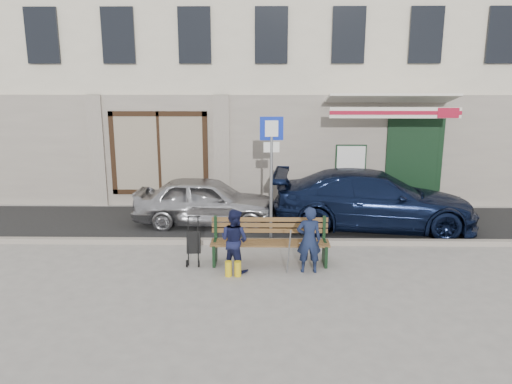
{
  "coord_description": "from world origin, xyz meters",
  "views": [
    {
      "loc": [
        -0.2,
        -9.27,
        3.8
      ],
      "look_at": [
        -0.37,
        1.6,
        1.2
      ],
      "focal_mm": 35.0,
      "sensor_mm": 36.0,
      "label": 1
    }
  ],
  "objects_px": {
    "car_silver": "(206,201)",
    "car_navy": "(373,200)",
    "man": "(309,240)",
    "stroller": "(194,243)",
    "parking_sign": "(271,157)",
    "woman": "(234,240)",
    "bench": "(268,242)"
  },
  "relations": [
    {
      "from": "parking_sign",
      "to": "bench",
      "type": "bearing_deg",
      "value": -96.96
    },
    {
      "from": "parking_sign",
      "to": "man",
      "type": "height_order",
      "value": "parking_sign"
    },
    {
      "from": "bench",
      "to": "stroller",
      "type": "height_order",
      "value": "bench"
    },
    {
      "from": "woman",
      "to": "bench",
      "type": "bearing_deg",
      "value": -118.34
    },
    {
      "from": "stroller",
      "to": "car_silver",
      "type": "bearing_deg",
      "value": 86.54
    },
    {
      "from": "bench",
      "to": "man",
      "type": "height_order",
      "value": "man"
    },
    {
      "from": "car_navy",
      "to": "stroller",
      "type": "xyz_separation_m",
      "value": [
        -4.16,
        -2.5,
        -0.29
      ]
    },
    {
      "from": "bench",
      "to": "woman",
      "type": "height_order",
      "value": "woman"
    },
    {
      "from": "car_navy",
      "to": "woman",
      "type": "xyz_separation_m",
      "value": [
        -3.31,
        -2.85,
        -0.1
      ]
    },
    {
      "from": "car_silver",
      "to": "parking_sign",
      "type": "relative_size",
      "value": 1.28
    },
    {
      "from": "stroller",
      "to": "parking_sign",
      "type": "bearing_deg",
      "value": 41.33
    },
    {
      "from": "bench",
      "to": "woman",
      "type": "bearing_deg",
      "value": -150.54
    },
    {
      "from": "car_silver",
      "to": "bench",
      "type": "distance_m",
      "value": 3.11
    },
    {
      "from": "car_silver",
      "to": "parking_sign",
      "type": "bearing_deg",
      "value": -120.8
    },
    {
      "from": "stroller",
      "to": "man",
      "type": "bearing_deg",
      "value": -14.23
    },
    {
      "from": "bench",
      "to": "man",
      "type": "distance_m",
      "value": 0.92
    },
    {
      "from": "bench",
      "to": "stroller",
      "type": "distance_m",
      "value": 1.5
    },
    {
      "from": "woman",
      "to": "car_navy",
      "type": "bearing_deg",
      "value": -107.11
    },
    {
      "from": "car_silver",
      "to": "man",
      "type": "height_order",
      "value": "man"
    },
    {
      "from": "woman",
      "to": "car_silver",
      "type": "bearing_deg",
      "value": -41.6
    },
    {
      "from": "man",
      "to": "stroller",
      "type": "relative_size",
      "value": 1.36
    },
    {
      "from": "woman",
      "to": "man",
      "type": "bearing_deg",
      "value": -149.98
    },
    {
      "from": "parking_sign",
      "to": "car_navy",
      "type": "bearing_deg",
      "value": 14.94
    },
    {
      "from": "car_silver",
      "to": "woman",
      "type": "height_order",
      "value": "woman"
    },
    {
      "from": "car_navy",
      "to": "woman",
      "type": "bearing_deg",
      "value": 136.3
    },
    {
      "from": "parking_sign",
      "to": "stroller",
      "type": "bearing_deg",
      "value": -138.12
    },
    {
      "from": "bench",
      "to": "woman",
      "type": "xyz_separation_m",
      "value": [
        -0.65,
        -0.37,
        0.17
      ]
    },
    {
      "from": "car_navy",
      "to": "parking_sign",
      "type": "relative_size",
      "value": 1.74
    },
    {
      "from": "woman",
      "to": "parking_sign",
      "type": "bearing_deg",
      "value": -78.42
    },
    {
      "from": "parking_sign",
      "to": "stroller",
      "type": "distance_m",
      "value": 2.73
    },
    {
      "from": "car_silver",
      "to": "car_navy",
      "type": "xyz_separation_m",
      "value": [
        4.2,
        -0.22,
        0.1
      ]
    },
    {
      "from": "man",
      "to": "car_navy",
      "type": "bearing_deg",
      "value": -124.66
    }
  ]
}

